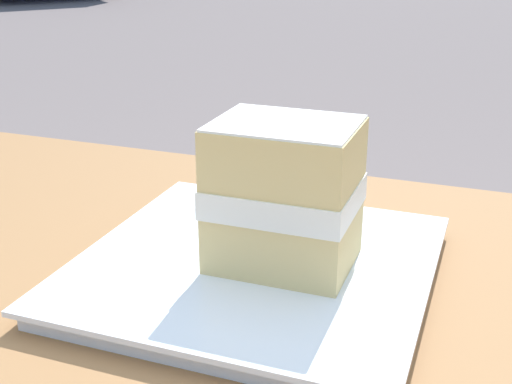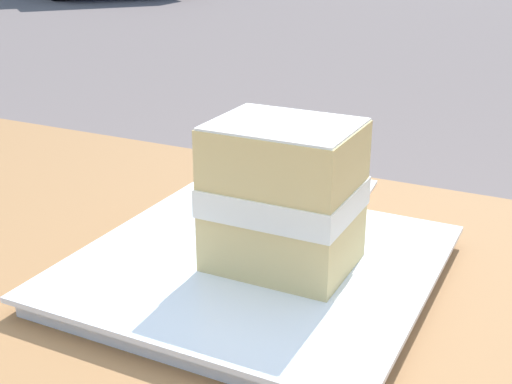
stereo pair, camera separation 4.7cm
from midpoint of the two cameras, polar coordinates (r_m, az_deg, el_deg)
name	(u,v)px [view 1 (the left image)]	position (r m, az deg, el deg)	size (l,w,h in m)	color
dessert_plate	(256,268)	(0.49, -2.74, -6.47)	(0.25, 0.25, 0.02)	white
cake_slice	(285,194)	(0.47, -0.45, -0.26)	(0.10, 0.09, 0.10)	#E0C17A
paper_napkin	(292,187)	(0.66, 1.04, 0.42)	(0.12, 0.09, 0.00)	silver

